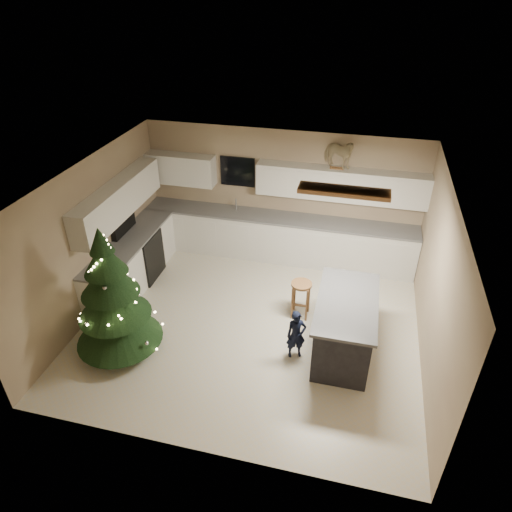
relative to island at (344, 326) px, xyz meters
name	(u,v)px	position (x,y,z in m)	size (l,w,h in m)	color
ground_plane	(251,324)	(-1.55, 0.25, -0.48)	(5.50, 5.50, 0.00)	beige
room_shell	(252,234)	(-1.52, 0.25, 1.27)	(5.52, 5.02, 2.61)	tan
cabinetry	(227,232)	(-2.46, 1.90, 0.28)	(5.50, 3.20, 2.00)	silver
island	(344,326)	(0.00, 0.00, 0.00)	(0.90, 1.70, 0.95)	black
bar_stool	(301,291)	(-0.78, 0.68, 0.03)	(0.35, 0.35, 0.67)	#965C31
christmas_tree	(113,303)	(-3.40, -0.80, 0.42)	(1.37, 1.32, 2.18)	#3F2816
toddler	(296,335)	(-0.70, -0.30, -0.06)	(0.30, 0.20, 0.84)	black
rocking_horse	(338,153)	(-0.50, 2.57, 1.81)	(0.70, 0.53, 0.56)	#965C31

